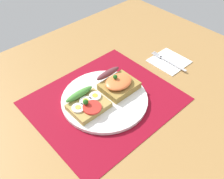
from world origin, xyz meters
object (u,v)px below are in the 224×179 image
Objects in this scene: sandwich_egg_tomato at (88,104)px; plate at (105,99)px; napkin at (169,61)px; sandwich_salmon at (117,83)px; fork at (167,61)px.

plate is at bearing -2.86° from sandwich_egg_tomato.
plate reaches higher than napkin.
plate is 2.42× the size of sandwich_egg_tomato.
napkin is (29.74, -0.83, -0.52)cm from plate.
plate is 2.42× the size of sandwich_salmon.
sandwich_salmon reaches higher than napkin.
plate reaches higher than fork.
plate is 29.75cm from napkin.
fork is (28.88, -0.71, -0.06)cm from plate.
sandwich_egg_tomato reaches higher than plate.
plate is 1.75× the size of fork.
napkin is (35.72, -1.13, -2.38)cm from sandwich_egg_tomato.
sandwich_salmon is at bearing 1.67° from sandwich_egg_tomato.
sandwich_salmon is at bearing 176.64° from fork.
napkin is at bearing -3.53° from sandwich_salmon.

